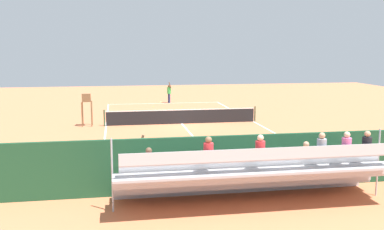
% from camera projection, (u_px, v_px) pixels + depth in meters
% --- Properties ---
extents(ground_plane, '(60.00, 60.00, 0.00)m').
position_uv_depth(ground_plane, '(182.00, 124.00, 29.72)').
color(ground_plane, '#CC7047').
extents(court_line_markings, '(10.10, 22.20, 0.01)m').
position_uv_depth(court_line_markings, '(182.00, 124.00, 29.76)').
color(court_line_markings, white).
rests_on(court_line_markings, ground).
extents(tennis_net, '(10.30, 0.10, 1.07)m').
position_uv_depth(tennis_net, '(182.00, 116.00, 29.64)').
color(tennis_net, black).
rests_on(tennis_net, ground).
extents(backdrop_wall, '(18.00, 0.16, 2.00)m').
position_uv_depth(backdrop_wall, '(239.00, 162.00, 15.94)').
color(backdrop_wall, '#1E4C2D').
rests_on(backdrop_wall, ground).
extents(bleacher_stand, '(9.06, 2.40, 2.48)m').
position_uv_depth(bleacher_stand, '(254.00, 173.00, 14.59)').
color(bleacher_stand, '#B2B2B7').
rests_on(bleacher_stand, ground).
extents(umpire_chair, '(0.67, 0.67, 2.14)m').
position_uv_depth(umpire_chair, '(87.00, 106.00, 28.62)').
color(umpire_chair, brown).
rests_on(umpire_chair, ground).
extents(courtside_bench, '(1.80, 0.40, 0.93)m').
position_uv_depth(courtside_bench, '(291.00, 166.00, 17.10)').
color(courtside_bench, '#234C2D').
rests_on(courtside_bench, ground).
extents(equipment_bag, '(0.90, 0.36, 0.36)m').
position_uv_depth(equipment_bag, '(247.00, 179.00, 16.73)').
color(equipment_bag, black).
rests_on(equipment_bag, ground).
extents(tennis_player, '(0.44, 0.56, 1.93)m').
position_uv_depth(tennis_player, '(169.00, 92.00, 40.58)').
color(tennis_player, navy).
rests_on(tennis_player, ground).
extents(tennis_racket, '(0.35, 0.58, 0.03)m').
position_uv_depth(tennis_racket, '(161.00, 102.00, 41.33)').
color(tennis_racket, black).
rests_on(tennis_racket, ground).
extents(tennis_ball_near, '(0.07, 0.07, 0.07)m').
position_uv_depth(tennis_ball_near, '(182.00, 106.00, 38.15)').
color(tennis_ball_near, '#CCDB33').
rests_on(tennis_ball_near, ground).
extents(tennis_ball_far, '(0.07, 0.07, 0.07)m').
position_uv_depth(tennis_ball_far, '(153.00, 107.00, 37.84)').
color(tennis_ball_far, '#CCDB33').
rests_on(tennis_ball_far, ground).
extents(line_judge, '(0.42, 0.55, 1.93)m').
position_uv_depth(line_judge, '(141.00, 160.00, 16.18)').
color(line_judge, '#232328').
rests_on(line_judge, ground).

